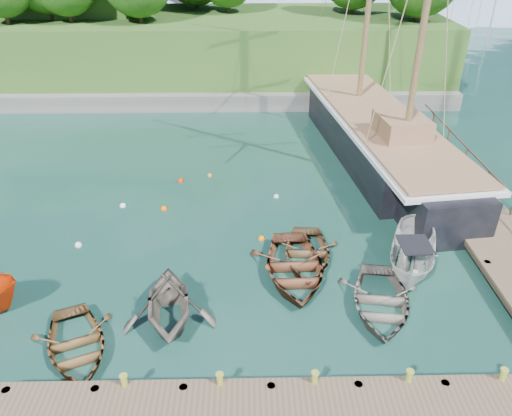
# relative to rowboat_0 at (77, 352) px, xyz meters

# --- Properties ---
(ground) EXTENTS (160.00, 160.00, 0.00)m
(ground) POSITION_rel_rowboat_0_xyz_m (6.19, 3.09, 0.00)
(ground) COLOR #143526
(ground) RESTS_ON ground
(dock_east) EXTENTS (3.20, 24.00, 1.10)m
(dock_east) POSITION_rel_rowboat_0_xyz_m (17.69, 10.09, 0.43)
(dock_east) COLOR #4D3E2E
(dock_east) RESTS_ON ground
(bollard_0) EXTENTS (0.26, 0.26, 0.45)m
(bollard_0) POSITION_rel_rowboat_0_xyz_m (2.19, -2.01, 0.00)
(bollard_0) COLOR olive
(bollard_0) RESTS_ON ground
(bollard_1) EXTENTS (0.26, 0.26, 0.45)m
(bollard_1) POSITION_rel_rowboat_0_xyz_m (5.19, -2.01, 0.00)
(bollard_1) COLOR olive
(bollard_1) RESTS_ON ground
(bollard_2) EXTENTS (0.26, 0.26, 0.45)m
(bollard_2) POSITION_rel_rowboat_0_xyz_m (8.19, -2.01, 0.00)
(bollard_2) COLOR olive
(bollard_2) RESTS_ON ground
(bollard_3) EXTENTS (0.26, 0.26, 0.45)m
(bollard_3) POSITION_rel_rowboat_0_xyz_m (11.19, -2.01, 0.00)
(bollard_3) COLOR olive
(bollard_3) RESTS_ON ground
(bollard_4) EXTENTS (0.26, 0.26, 0.45)m
(bollard_4) POSITION_rel_rowboat_0_xyz_m (14.19, -2.01, 0.00)
(bollard_4) COLOR olive
(bollard_4) RESTS_ON ground
(rowboat_0) EXTENTS (4.37, 4.99, 0.86)m
(rowboat_0) POSITION_rel_rowboat_0_xyz_m (0.00, 0.00, 0.00)
(rowboat_0) COLOR brown
(rowboat_0) RESTS_ON ground
(rowboat_1) EXTENTS (4.09, 4.57, 2.17)m
(rowboat_1) POSITION_rel_rowboat_0_xyz_m (3.11, 1.50, 0.00)
(rowboat_1) COLOR #595249
(rowboat_1) RESTS_ON ground
(rowboat_2) EXTENTS (3.79, 5.22, 1.06)m
(rowboat_2) POSITION_rel_rowboat_0_xyz_m (8.08, 4.20, 0.00)
(rowboat_2) COLOR #552F1D
(rowboat_2) RESTS_ON ground
(rowboat_3) EXTENTS (3.97, 5.05, 0.95)m
(rowboat_3) POSITION_rel_rowboat_0_xyz_m (11.28, 2.02, 0.00)
(rowboat_3) COLOR #5D574E
(rowboat_3) RESTS_ON ground
(rowboat_4) EXTENTS (3.42, 4.55, 0.89)m
(rowboat_4) POSITION_rel_rowboat_0_xyz_m (8.74, 5.25, 0.00)
(rowboat_4) COLOR #4D3821
(rowboat_4) RESTS_ON ground
(cabin_boat_white) EXTENTS (3.50, 5.31, 1.92)m
(cabin_boat_white) POSITION_rel_rowboat_0_xyz_m (13.19, 4.40, 0.00)
(cabin_boat_white) COLOR silver
(cabin_boat_white) RESTS_ON ground
(schooner) EXTENTS (7.57, 27.97, 20.61)m
(schooner) POSITION_rel_rowboat_0_xyz_m (14.41, 16.68, 1.14)
(schooner) COLOR black
(schooner) RESTS_ON ground
(mooring_buoy_0) EXTENTS (0.34, 0.34, 0.34)m
(mooring_buoy_0) POSITION_rel_rowboat_0_xyz_m (-1.87, 6.69, 0.00)
(mooring_buoy_0) COLOR silver
(mooring_buoy_0) RESTS_ON ground
(mooring_buoy_1) EXTENTS (0.36, 0.36, 0.36)m
(mooring_buoy_1) POSITION_rel_rowboat_0_xyz_m (1.70, 9.98, 0.00)
(mooring_buoy_1) COLOR #F95D00
(mooring_buoy_1) RESTS_ON ground
(mooring_buoy_2) EXTENTS (0.33, 0.33, 0.33)m
(mooring_buoy_2) POSITION_rel_rowboat_0_xyz_m (6.76, 7.05, 0.00)
(mooring_buoy_2) COLOR orange
(mooring_buoy_2) RESTS_ON ground
(mooring_buoy_3) EXTENTS (0.30, 0.30, 0.30)m
(mooring_buoy_3) POSITION_rel_rowboat_0_xyz_m (7.71, 11.20, 0.00)
(mooring_buoy_3) COLOR silver
(mooring_buoy_3) RESTS_ON ground
(mooring_buoy_4) EXTENTS (0.35, 0.35, 0.35)m
(mooring_buoy_4) POSITION_rel_rowboat_0_xyz_m (2.23, 13.22, 0.00)
(mooring_buoy_4) COLOR red
(mooring_buoy_4) RESTS_ON ground
(mooring_buoy_5) EXTENTS (0.29, 0.29, 0.29)m
(mooring_buoy_5) POSITION_rel_rowboat_0_xyz_m (3.88, 13.87, 0.00)
(mooring_buoy_5) COLOR orange
(mooring_buoy_5) RESTS_ON ground
(mooring_buoy_6) EXTENTS (0.33, 0.33, 0.33)m
(mooring_buoy_6) POSITION_rel_rowboat_0_xyz_m (-0.56, 10.35, 0.00)
(mooring_buoy_6) COLOR white
(mooring_buoy_6) RESTS_ON ground
(mooring_buoy_7) EXTENTS (0.34, 0.34, 0.34)m
(mooring_buoy_7) POSITION_rel_rowboat_0_xyz_m (7.05, 4.82, 0.00)
(mooring_buoy_7) COLOR #D6630F
(mooring_buoy_7) RESTS_ON ground
(headland) EXTENTS (51.00, 19.31, 12.90)m
(headland) POSITION_rel_rowboat_0_xyz_m (-6.69, 34.45, 5.54)
(headland) COLOR #474744
(headland) RESTS_ON ground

